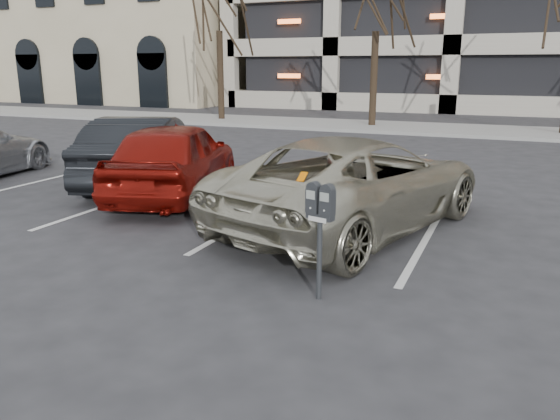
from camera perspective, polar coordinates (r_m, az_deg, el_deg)
The scene contains 7 objects.
ground at distance 6.98m, azimuth 1.33°, elevation -5.59°, with size 140.00×140.00×0.00m, color #28282B.
sidewalk at distance 22.33m, azimuth 17.12°, elevation 8.04°, with size 80.00×4.00×0.12m, color gray.
stall_lines at distance 9.52m, azimuth -1.27°, elevation 0.03°, with size 16.90×5.20×0.00m.
parking_meter at distance 5.66m, azimuth 4.22°, elevation -0.31°, with size 0.34×0.20×1.25m.
suv_silver at distance 8.42m, azimuth 7.84°, elevation 2.85°, with size 3.68×5.55×1.42m.
car_red at distance 10.62m, azimuth -10.95°, elevation 5.31°, with size 1.73×4.30×1.47m, color maroon.
car_dark at distance 11.86m, azimuth -14.03°, elevation 6.03°, with size 1.52×4.35×1.43m, color black.
Camera 1 is at (2.45, -6.07, 2.43)m, focal length 35.00 mm.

